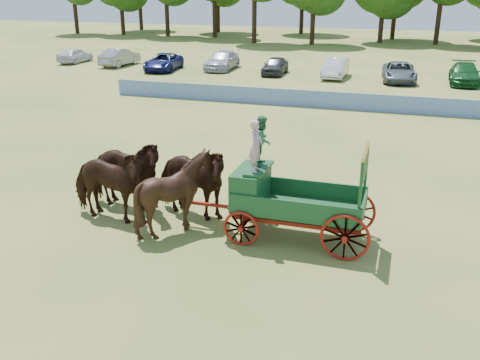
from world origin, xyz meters
name	(u,v)px	position (x,y,z in m)	size (l,w,h in m)	color
ground	(225,227)	(0.00, 0.00, 0.00)	(160.00, 160.00, 0.00)	#A88E4C
horse_lead_left	(107,185)	(-3.73, -0.68, 1.25)	(1.35, 2.96, 2.50)	black
horse_lead_right	(125,173)	(-3.73, 0.42, 1.25)	(1.35, 2.96, 2.50)	black
horse_wheel_left	(177,193)	(-1.33, -0.68, 1.25)	(2.02, 2.27, 2.51)	black
horse_wheel_right	(190,181)	(-1.33, 0.42, 1.25)	(1.35, 2.96, 2.50)	black
farm_dray	(276,187)	(1.65, -0.10, 1.60)	(5.99, 2.00, 3.67)	maroon
sponsor_banner	(305,99)	(-1.00, 18.00, 0.53)	(26.00, 0.08, 1.05)	#1F4AAB
parked_cars	(304,66)	(-3.43, 29.88, 0.76)	(47.20, 7.52, 1.61)	silver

